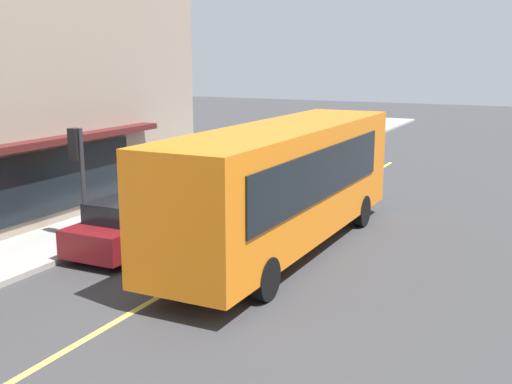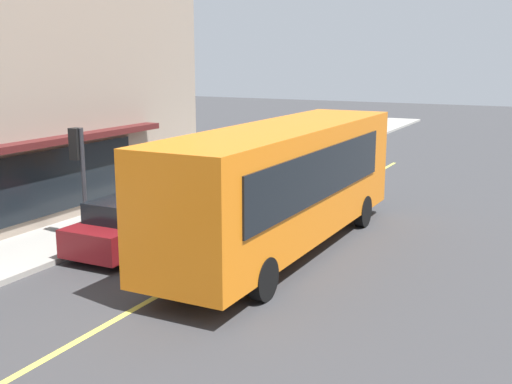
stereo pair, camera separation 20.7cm
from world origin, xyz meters
name	(u,v)px [view 1 (the left image)]	position (x,y,z in m)	size (l,w,h in m)	color
ground	(216,264)	(0.00, 0.00, 0.00)	(120.00, 120.00, 0.00)	#38383A
sidewalk	(69,238)	(0.00, 4.97, 0.07)	(80.00, 2.67, 0.15)	#9E9B93
lane_centre_stripe	(216,264)	(0.00, 0.00, 0.00)	(36.00, 0.16, 0.01)	#D8D14C
bus	(285,181)	(1.87, -1.14, 1.99)	(11.15, 2.67, 3.50)	orange
traffic_light	(77,157)	(-0.09, 4.41, 2.53)	(0.30, 0.52, 3.20)	#2D2D33
car_maroon	(135,224)	(0.10, 2.64, 0.74)	(4.30, 1.87, 1.52)	maroon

